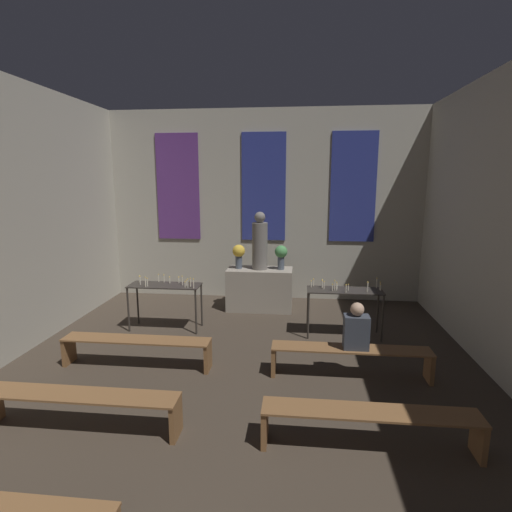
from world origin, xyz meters
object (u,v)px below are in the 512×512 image
object	(u,v)px
flower_vase_right	(281,254)
pew_third_right	(370,421)
candle_rack_left	(165,290)
pew_third_left	(81,403)
candle_rack_right	(344,295)
pew_back_left	(137,346)
statue	(260,243)
flower_vase_left	(239,253)
person_seated	(356,329)
pew_back_right	(350,355)
altar	(260,289)

from	to	relation	value
flower_vase_right	pew_third_right	bearing A→B (deg)	-75.99
candle_rack_left	pew_third_left	xyz separation A→B (m)	(0.07, -3.26, -0.44)
candle_rack_right	pew_back_left	size ratio (longest dim) A/B	0.60
candle_rack_left	pew_third_right	bearing A→B (deg)	-44.24
statue	flower_vase_left	bearing A→B (deg)	180.00
candle_rack_right	person_seated	size ratio (longest dim) A/B	1.99
candle_rack_right	candle_rack_left	bearing A→B (deg)	-179.95
statue	person_seated	size ratio (longest dim) A/B	1.84
candle_rack_left	pew_back_right	distance (m)	3.74
pew_third_right	pew_back_right	xyz separation A→B (m)	(0.00, 1.63, 0.00)
flower_vase_right	pew_third_left	size ratio (longest dim) A/B	0.23
statue	candle_rack_left	bearing A→B (deg)	-140.38
pew_third_left	candle_rack_left	bearing A→B (deg)	91.23
altar	flower_vase_right	bearing A→B (deg)	0.00
pew_third_left	statue	bearing A→B (deg)	70.68
pew_third_right	candle_rack_right	bearing A→B (deg)	88.70
altar	person_seated	size ratio (longest dim) A/B	2.09
flower_vase_right	candle_rack_right	distance (m)	1.94
person_seated	candle_rack_right	bearing A→B (deg)	89.74
pew_back_right	person_seated	world-z (taller)	person_seated
flower_vase_left	pew_third_right	distance (m)	5.21
pew_back_right	person_seated	size ratio (longest dim) A/B	3.35
person_seated	pew_third_left	bearing A→B (deg)	-153.96
flower_vase_right	candle_rack_right	size ratio (longest dim) A/B	0.39
flower_vase_right	candle_rack_left	world-z (taller)	flower_vase_right
pew_third_left	pew_third_right	world-z (taller)	same
altar	pew_back_right	xyz separation A→B (m)	(1.64, -3.04, -0.12)
pew_third_left	pew_third_right	distance (m)	3.27
flower_vase_left	pew_back_left	distance (m)	3.38
flower_vase_right	pew_back_right	xyz separation A→B (m)	(1.17, -3.04, -0.93)
altar	flower_vase_right	size ratio (longest dim) A/B	2.69
pew_third_right	person_seated	world-z (taller)	person_seated
flower_vase_right	candle_rack_left	size ratio (longest dim) A/B	0.39
person_seated	pew_back_left	bearing A→B (deg)	180.00
altar	statue	world-z (taller)	statue
person_seated	statue	bearing A→B (deg)	119.29
flower_vase_right	flower_vase_left	bearing A→B (deg)	180.00
candle_rack_right	person_seated	distance (m)	1.63
flower_vase_left	candle_rack_right	xyz separation A→B (m)	(2.18, -1.41, -0.49)
altar	candle_rack_left	size ratio (longest dim) A/B	1.05
flower_vase_left	pew_third_right	size ratio (longest dim) A/B	0.23
pew_back_right	person_seated	bearing A→B (deg)	-0.00
pew_third_left	pew_back_left	distance (m)	1.63
flower_vase_left	pew_back_left	world-z (taller)	flower_vase_left
statue	pew_third_right	bearing A→B (deg)	-70.68
flower_vase_left	candle_rack_left	size ratio (longest dim) A/B	0.39
statue	flower_vase_right	distance (m)	0.53
pew_third_left	person_seated	size ratio (longest dim) A/B	3.35
candle_rack_right	person_seated	xyz separation A→B (m)	(-0.01, -1.63, -0.02)
candle_rack_left	pew_third_right	world-z (taller)	candle_rack_left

